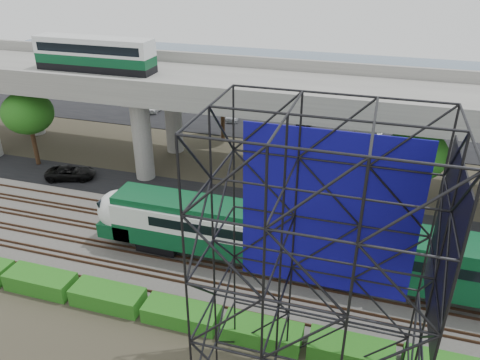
% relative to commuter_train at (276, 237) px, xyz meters
% --- Properties ---
extents(ground, '(140.00, 140.00, 0.00)m').
position_rel_commuter_train_xyz_m(ground, '(-5.28, -2.00, -2.88)').
color(ground, '#474233').
rests_on(ground, ground).
extents(ballast_bed, '(90.00, 12.00, 0.20)m').
position_rel_commuter_train_xyz_m(ballast_bed, '(-5.28, 0.00, -2.78)').
color(ballast_bed, slate).
rests_on(ballast_bed, ground).
extents(service_road, '(90.00, 5.00, 0.08)m').
position_rel_commuter_train_xyz_m(service_road, '(-5.28, 8.50, -2.84)').
color(service_road, black).
rests_on(service_road, ground).
extents(parking_lot, '(90.00, 18.00, 0.08)m').
position_rel_commuter_train_xyz_m(parking_lot, '(-5.28, 32.00, -2.84)').
color(parking_lot, black).
rests_on(parking_lot, ground).
extents(harbor_water, '(140.00, 40.00, 0.03)m').
position_rel_commuter_train_xyz_m(harbor_water, '(-5.28, 54.00, -2.87)').
color(harbor_water, '#465A73').
rests_on(harbor_water, ground).
extents(rail_tracks, '(90.00, 9.52, 0.16)m').
position_rel_commuter_train_xyz_m(rail_tracks, '(-5.28, -0.00, -2.60)').
color(rail_tracks, '#472D1E').
rests_on(rail_tracks, ballast_bed).
extents(commuter_train, '(29.30, 3.06, 4.30)m').
position_rel_commuter_train_xyz_m(commuter_train, '(0.00, 0.00, 0.00)').
color(commuter_train, black).
rests_on(commuter_train, rail_tracks).
extents(overpass, '(80.00, 12.00, 12.40)m').
position_rel_commuter_train_xyz_m(overpass, '(-6.46, 14.00, 5.33)').
color(overpass, '#9E9B93').
rests_on(overpass, ground).
extents(scaffold_tower, '(9.36, 6.36, 15.00)m').
position_rel_commuter_train_xyz_m(scaffold_tower, '(3.83, -9.98, 4.59)').
color(scaffold_tower, black).
rests_on(scaffold_tower, ground).
extents(hedge_strip, '(34.60, 1.80, 1.20)m').
position_rel_commuter_train_xyz_m(hedge_strip, '(-4.27, -6.30, -2.32)').
color(hedge_strip, '#196316').
rests_on(hedge_strip, ground).
extents(trees, '(40.94, 16.94, 7.69)m').
position_rel_commuter_train_xyz_m(trees, '(-9.95, 14.17, 2.69)').
color(trees, '#382314').
rests_on(trees, ground).
extents(suv, '(5.03, 3.45, 1.28)m').
position_rel_commuter_train_xyz_m(suv, '(-22.00, 8.07, -2.16)').
color(suv, black).
rests_on(suv, service_road).
extents(parked_cars, '(36.46, 9.62, 1.29)m').
position_rel_commuter_train_xyz_m(parked_cars, '(-3.71, 31.51, -2.19)').
color(parked_cars, silver).
rests_on(parked_cars, parking_lot).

